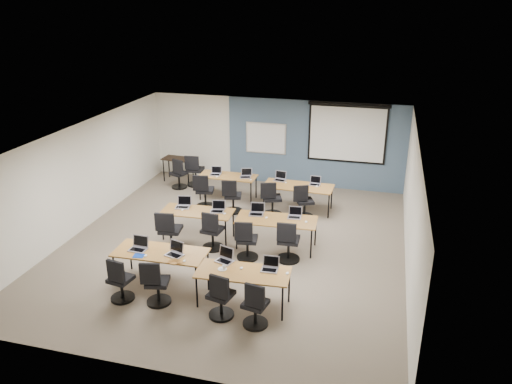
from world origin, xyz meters
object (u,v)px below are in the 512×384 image
(laptop_1, at_px, (175,252))
(task_chair_5, at_px, (212,234))
(task_chair_0, at_px, (120,283))
(task_chair_10, at_px, (271,202))
(task_chair_2, at_px, (221,299))
(laptop_7, at_px, (295,215))
(training_table_front_right, at_px, (243,274))
(training_table_mid_right, at_px, (276,221))
(laptop_8, at_px, (216,173))
(task_chair_8, at_px, (204,194))
(laptop_10, at_px, (280,178))
(training_table_front_left, at_px, (161,253))
(laptop_11, at_px, (315,183))
(laptop_9, at_px, (246,175))
(projector_screen, at_px, (347,130))
(training_table_back_left, at_px, (228,177))
(task_chair_6, at_px, (246,243))
(spare_chair_a, at_px, (195,173))
(laptop_5, at_px, (218,209))
(spare_chair_b, at_px, (179,176))
(laptop_6, at_px, (257,212))
(laptop_3, at_px, (270,266))
(task_chair_7, at_px, (288,245))
(task_chair_9, at_px, (232,199))
(training_table_back_right, at_px, (298,187))
(laptop_0, at_px, (139,246))
(laptop_2, at_px, (225,258))
(whiteboard, at_px, (266,138))
(laptop_4, at_px, (183,204))
(task_chair_1, at_px, (156,286))
(task_chair_11, at_px, (304,204))
(utility_table, at_px, (178,161))

(laptop_1, xyz_separation_m, task_chair_5, (0.18, 1.69, -0.39))
(task_chair_0, height_order, task_chair_10, task_chair_10)
(task_chair_2, xyz_separation_m, laptop_7, (0.77, 3.23, 0.39))
(training_table_front_right, xyz_separation_m, task_chair_2, (-0.29, -0.51, -0.29))
(training_table_mid_right, height_order, laptop_8, laptop_8)
(task_chair_8, bearing_deg, laptop_10, 10.47)
(training_table_front_left, xyz_separation_m, training_table_mid_right, (1.95, 2.16, -0.00))
(training_table_front_right, height_order, laptop_11, laptop_11)
(laptop_9, bearing_deg, laptop_10, -17.04)
(projector_screen, distance_m, training_table_back_left, 3.83)
(task_chair_6, height_order, spare_chair_a, spare_chair_a)
(training_table_front_right, xyz_separation_m, training_table_back_left, (-1.95, 5.10, -0.00))
(task_chair_0, height_order, laptop_11, laptop_11)
(laptop_5, bearing_deg, training_table_mid_right, -14.57)
(laptop_1, height_order, spare_chair_b, laptop_1)
(projector_screen, bearing_deg, laptop_6, -112.57)
(training_table_back_left, height_order, laptop_3, laptop_3)
(task_chair_8, bearing_deg, training_table_back_left, 48.85)
(task_chair_7, bearing_deg, task_chair_10, 108.16)
(training_table_front_right, relative_size, task_chair_5, 1.81)
(task_chair_7, distance_m, task_chair_9, 3.06)
(task_chair_0, bearing_deg, spare_chair_b, 112.03)
(laptop_3, relative_size, laptop_10, 0.98)
(laptop_5, bearing_deg, laptop_10, 57.63)
(training_table_back_right, height_order, task_chair_6, task_chair_6)
(laptop_7, height_order, task_chair_7, task_chair_7)
(task_chair_2, height_order, spare_chair_a, spare_chair_a)
(laptop_3, bearing_deg, spare_chair_b, 125.36)
(laptop_8, distance_m, spare_chair_a, 1.31)
(training_table_mid_right, distance_m, laptop_7, 0.46)
(training_table_front_right, bearing_deg, laptop_8, 110.64)
(training_table_mid_right, distance_m, laptop_6, 0.56)
(training_table_mid_right, xyz_separation_m, laptop_5, (-1.48, 0.10, 0.10))
(laptop_5, distance_m, spare_chair_b, 3.77)
(task_chair_2, height_order, laptop_9, laptop_9)
(laptop_3, bearing_deg, laptop_7, 87.14)
(laptop_0, height_order, laptop_2, laptop_0)
(laptop_1, bearing_deg, whiteboard, 104.99)
(laptop_4, bearing_deg, training_table_front_right, -60.27)
(laptop_9, xyz_separation_m, task_chair_10, (0.97, -0.87, -0.38))
(laptop_0, bearing_deg, training_table_mid_right, 44.50)
(training_table_front_left, distance_m, spare_chair_b, 5.54)
(task_chair_0, relative_size, task_chair_1, 0.99)
(training_table_front_left, bearing_deg, task_chair_1, -74.51)
(laptop_6, xyz_separation_m, task_chair_11, (0.86, 1.66, -0.39))
(laptop_4, relative_size, task_chair_5, 0.35)
(projector_screen, distance_m, training_table_back_right, 2.54)
(training_table_back_left, bearing_deg, utility_table, 152.65)
(task_chair_0, relative_size, laptop_7, 3.05)
(projector_screen, bearing_deg, laptop_8, -154.85)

